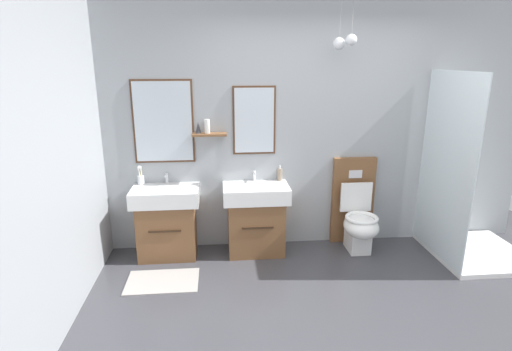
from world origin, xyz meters
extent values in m
cube|color=#3D3D42|center=(0.00, 0.00, -0.05)|extent=(6.00, 4.64, 0.10)
cube|color=#999EA3|center=(0.00, 1.66, 1.34)|extent=(4.80, 0.12, 2.69)
cube|color=#4C301E|center=(-1.64, 1.60, 1.42)|extent=(0.63, 0.02, 0.87)
cube|color=silver|center=(-1.64, 1.59, 1.42)|extent=(0.59, 0.01, 0.83)
cube|color=#4C301E|center=(-0.69, 1.60, 1.42)|extent=(0.46, 0.02, 0.72)
cube|color=silver|center=(-0.69, 1.59, 1.42)|extent=(0.42, 0.01, 0.68)
cube|color=brown|center=(-1.16, 1.52, 1.30)|extent=(0.36, 0.14, 0.02)
cone|color=#333338|center=(-1.27, 1.54, 1.37)|extent=(0.06, 0.06, 0.12)
cylinder|color=white|center=(-1.18, 1.53, 1.38)|extent=(0.06, 0.06, 0.15)
cylinder|color=gray|center=(0.13, 1.38, 2.47)|extent=(0.01, 0.01, 0.44)
sphere|color=silver|center=(0.13, 1.38, 2.20)|extent=(0.12, 0.12, 0.12)
cylinder|color=gray|center=(0.22, 1.29, 2.49)|extent=(0.01, 0.01, 0.41)
sphere|color=silver|center=(0.22, 1.29, 2.23)|extent=(0.11, 0.11, 0.11)
cube|color=#999EA3|center=(-2.34, 0.00, 1.34)|extent=(0.12, 3.44, 2.69)
cube|color=#9E9993|center=(-1.64, 0.83, 0.01)|extent=(0.68, 0.44, 0.01)
cube|color=brown|center=(-1.64, 1.41, 0.30)|extent=(0.60, 0.44, 0.60)
cube|color=#342214|center=(-1.64, 1.18, 0.37)|extent=(0.33, 0.01, 0.02)
cube|color=white|center=(-1.64, 1.41, 0.68)|extent=(0.70, 0.46, 0.16)
cube|color=silver|center=(-1.64, 1.38, 0.75)|extent=(0.43, 0.25, 0.03)
cylinder|color=silver|center=(-1.64, 1.59, 0.82)|extent=(0.03, 0.03, 0.11)
cylinder|color=silver|center=(-1.64, 1.54, 0.86)|extent=(0.02, 0.11, 0.02)
cube|color=brown|center=(-0.69, 1.41, 0.30)|extent=(0.60, 0.44, 0.60)
cube|color=#342214|center=(-0.69, 1.18, 0.37)|extent=(0.33, 0.01, 0.02)
cube|color=white|center=(-0.69, 1.41, 0.68)|extent=(0.70, 0.46, 0.16)
cube|color=silver|center=(-0.69, 1.38, 0.75)|extent=(0.43, 0.25, 0.03)
cylinder|color=silver|center=(-0.69, 1.59, 0.82)|extent=(0.03, 0.03, 0.11)
cylinder|color=silver|center=(-0.69, 1.54, 0.86)|extent=(0.02, 0.11, 0.02)
cube|color=brown|center=(0.44, 1.59, 0.50)|extent=(0.48, 0.10, 1.00)
cube|color=silver|center=(0.44, 1.53, 0.82)|extent=(0.15, 0.01, 0.09)
cube|color=white|center=(0.44, 1.32, 0.17)|extent=(0.22, 0.30, 0.34)
ellipsoid|color=white|center=(0.44, 1.24, 0.32)|extent=(0.37, 0.46, 0.24)
torus|color=white|center=(0.44, 1.24, 0.42)|extent=(0.35, 0.35, 0.04)
cube|color=white|center=(0.44, 1.46, 0.57)|extent=(0.35, 0.03, 0.33)
cylinder|color=silver|center=(-1.91, 1.56, 0.81)|extent=(0.07, 0.07, 0.09)
cylinder|color=white|center=(-1.89, 1.56, 0.87)|extent=(0.01, 0.04, 0.17)
cube|color=white|center=(-1.89, 1.55, 0.95)|extent=(0.01, 0.02, 0.03)
cylinder|color=yellow|center=(-1.91, 1.57, 0.87)|extent=(0.01, 0.03, 0.17)
cube|color=white|center=(-1.91, 1.56, 0.95)|extent=(0.01, 0.02, 0.03)
cylinder|color=white|center=(-1.91, 1.55, 0.86)|extent=(0.02, 0.01, 0.17)
cube|color=white|center=(-1.92, 1.55, 0.95)|extent=(0.01, 0.02, 0.03)
cylinder|color=gray|center=(-0.41, 1.57, 0.83)|extent=(0.06, 0.06, 0.13)
cylinder|color=silver|center=(-0.41, 1.57, 0.91)|extent=(0.02, 0.02, 0.04)
cube|color=white|center=(1.70, 1.09, 0.03)|extent=(0.96, 0.99, 0.05)
cube|color=silver|center=(1.22, 1.09, 1.00)|extent=(0.02, 0.99, 1.90)
camera|label=1|loc=(-1.06, -2.71, 2.07)|focal=28.68mm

